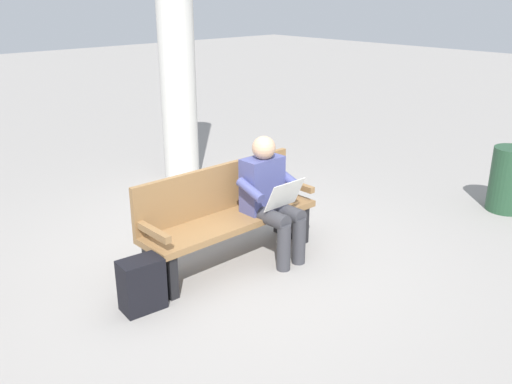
{
  "coord_description": "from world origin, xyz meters",
  "views": [
    {
      "loc": [
        3.0,
        3.61,
        2.43
      ],
      "look_at": [
        -0.17,
        0.15,
        0.7
      ],
      "focal_mm": 38.46,
      "sensor_mm": 36.0,
      "label": 1
    }
  ],
  "objects_px": {
    "backpack": "(141,285)",
    "trash_bin": "(509,180)",
    "bench_near": "(227,214)",
    "support_pillar": "(176,47)",
    "person_seated": "(270,195)"
  },
  "relations": [
    {
      "from": "person_seated",
      "to": "support_pillar",
      "type": "relative_size",
      "value": 0.34
    },
    {
      "from": "trash_bin",
      "to": "support_pillar",
      "type": "bearing_deg",
      "value": -59.17
    },
    {
      "from": "bench_near",
      "to": "person_seated",
      "type": "xyz_separation_m",
      "value": [
        -0.34,
        0.23,
        0.17
      ]
    },
    {
      "from": "backpack",
      "to": "bench_near",
      "type": "bearing_deg",
      "value": -168.73
    },
    {
      "from": "bench_near",
      "to": "trash_bin",
      "type": "bearing_deg",
      "value": 158.79
    },
    {
      "from": "person_seated",
      "to": "support_pillar",
      "type": "distance_m",
      "value": 2.86
    },
    {
      "from": "backpack",
      "to": "support_pillar",
      "type": "distance_m",
      "value": 3.64
    },
    {
      "from": "bench_near",
      "to": "person_seated",
      "type": "relative_size",
      "value": 1.53
    },
    {
      "from": "bench_near",
      "to": "support_pillar",
      "type": "distance_m",
      "value": 2.84
    },
    {
      "from": "support_pillar",
      "to": "backpack",
      "type": "bearing_deg",
      "value": 49.15
    },
    {
      "from": "person_seated",
      "to": "bench_near",
      "type": "bearing_deg",
      "value": -34.31
    },
    {
      "from": "support_pillar",
      "to": "trash_bin",
      "type": "xyz_separation_m",
      "value": [
        -2.11,
        3.53,
        -1.38
      ]
    },
    {
      "from": "backpack",
      "to": "trash_bin",
      "type": "relative_size",
      "value": 0.58
    },
    {
      "from": "backpack",
      "to": "support_pillar",
      "type": "bearing_deg",
      "value": -130.85
    },
    {
      "from": "support_pillar",
      "to": "trash_bin",
      "type": "bearing_deg",
      "value": 120.83
    }
  ]
}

